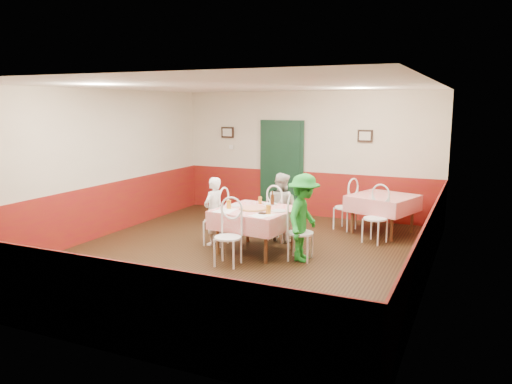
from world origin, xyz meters
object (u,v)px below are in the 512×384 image
at_px(chair_left, 216,220).
at_px(glass_c, 260,200).
at_px(chair_right, 301,233).
at_px(chair_far, 280,217).
at_px(chair_near, 228,238).
at_px(diner_right, 304,218).
at_px(beer_bottle, 272,199).
at_px(diner_far, 281,207).
at_px(pizza, 253,208).
at_px(glass_b, 268,209).
at_px(chair_second_b, 375,219).
at_px(wallet, 262,213).
at_px(glass_a, 229,204).
at_px(chair_second_a, 345,208).
at_px(diner_left, 213,211).
at_px(main_table, 256,231).
at_px(second_table, 382,215).

xyz_separation_m(chair_left, glass_c, (0.72, 0.33, 0.37)).
distance_m(chair_right, chair_far, 1.20).
height_order(chair_near, diner_right, diner_right).
bearing_deg(beer_bottle, diner_far, 93.22).
xyz_separation_m(pizza, glass_b, (0.37, -0.22, 0.06)).
xyz_separation_m(chair_second_b, wallet, (-1.49, -1.76, 0.32)).
height_order(glass_a, wallet, glass_a).
distance_m(chair_right, beer_bottle, 0.96).
relative_size(chair_right, chair_near, 1.00).
bearing_deg(diner_right, chair_right, 82.50).
bearing_deg(chair_left, beer_bottle, 105.12).
distance_m(chair_right, pizza, 0.93).
bearing_deg(chair_second_a, diner_left, -24.09).
bearing_deg(main_table, diner_left, 172.82).
bearing_deg(chair_near, chair_second_a, 65.20).
bearing_deg(diner_left, second_table, 136.97).
relative_size(chair_far, chair_second_a, 1.00).
height_order(second_table, chair_far, chair_far).
relative_size(beer_bottle, diner_left, 0.19).
relative_size(chair_far, pizza, 1.96).
height_order(main_table, glass_b, glass_b).
bearing_deg(glass_a, glass_c, 64.10).
bearing_deg(chair_right, second_table, -26.43).
height_order(main_table, diner_right, diner_right).
distance_m(glass_b, glass_c, 0.86).
xyz_separation_m(second_table, diner_far, (-1.63, -1.29, 0.26)).
bearing_deg(wallet, diner_left, 166.36).
bearing_deg(chair_second_a, chair_left, -23.25).
height_order(main_table, chair_right, chair_right).
xyz_separation_m(chair_near, glass_b, (0.46, 0.56, 0.38)).
bearing_deg(glass_b, chair_right, 19.88).
relative_size(chair_second_b, wallet, 8.18).
relative_size(diner_left, diner_right, 0.86).
xyz_separation_m(main_table, glass_c, (-0.12, 0.44, 0.45)).
height_order(chair_left, diner_far, diner_far).
xyz_separation_m(main_table, chair_far, (0.11, 0.84, 0.08)).
bearing_deg(chair_second_b, glass_c, -133.75).
bearing_deg(pizza, diner_far, 81.96).
height_order(chair_left, pizza, chair_left).
relative_size(chair_left, chair_near, 1.00).
distance_m(glass_b, diner_far, 1.22).
bearing_deg(glass_c, second_table, 42.96).
relative_size(chair_right, wallet, 8.18).
bearing_deg(second_table, glass_a, -132.56).
relative_size(glass_b, diner_left, 0.12).
xyz_separation_m(glass_c, beer_bottle, (0.26, -0.05, 0.05)).
xyz_separation_m(second_table, diner_right, (-0.85, -2.29, 0.34)).
bearing_deg(beer_bottle, chair_left, -164.08).
height_order(glass_c, beer_bottle, beer_bottle).
bearing_deg(chair_right, chair_left, 77.96).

